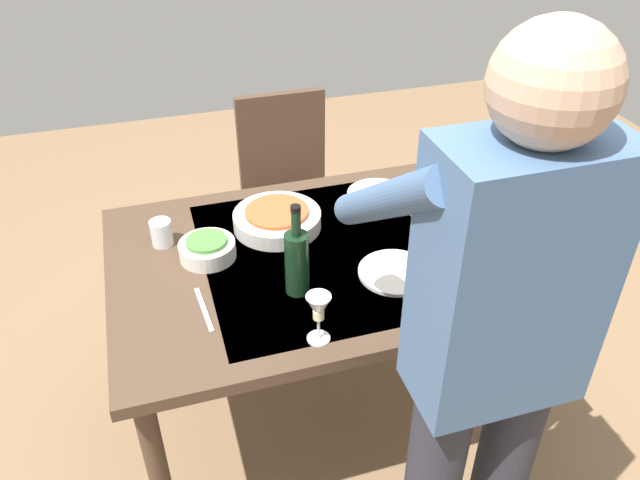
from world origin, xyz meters
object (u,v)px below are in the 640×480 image
wine_glass_right (487,200)px  dinner_plate_far (395,272)px  wine_bottle (297,261)px  serving_bowl_pasta (277,219)px  water_cup_near_right (423,305)px  side_bowl_salad (207,248)px  wine_glass_left (319,310)px  dining_table (320,272)px  dinner_plate_near (378,195)px  person_server (489,351)px  water_cup_near_left (161,233)px  chair_near (288,183)px

wine_glass_right → dinner_plate_far: (0.39, 0.16, -0.10)m
wine_bottle → serving_bowl_pasta: size_ratio=0.99×
water_cup_near_right → serving_bowl_pasta: water_cup_near_right is taller
side_bowl_salad → wine_glass_left: bearing=116.3°
dining_table → dinner_plate_near: (-0.31, -0.28, 0.09)m
person_server → water_cup_near_left: bearing=-55.4°
dining_table → dinner_plate_far: dinner_plate_far is taller
side_bowl_salad → dinner_plate_near: (-0.66, -0.20, -0.03)m
wine_glass_left → dinner_plate_near: wine_glass_left is taller
chair_near → dinner_plate_far: size_ratio=3.96×
wine_bottle → wine_glass_right: bearing=-168.1°
dining_table → chair_near: 0.88m
wine_glass_left → wine_glass_right: bearing=-152.4°
chair_near → serving_bowl_pasta: (0.20, 0.67, 0.26)m
wine_glass_left → water_cup_near_right: size_ratio=1.53×
chair_near → wine_glass_right: bearing=118.5°
wine_bottle → water_cup_near_left: 0.52m
water_cup_near_left → water_cup_near_right: water_cup_near_right is taller
dinner_plate_near → dinner_plate_far: bearing=75.2°
chair_near → water_cup_near_right: chair_near is taller
wine_bottle → serving_bowl_pasta: (-0.02, -0.35, -0.08)m
dining_table → chair_near: (-0.11, -0.86, -0.14)m
wine_glass_left → water_cup_near_left: 0.69m
chair_near → dinner_plate_near: chair_near is taller
dining_table → dinner_plate_near: dinner_plate_near is taller
dinner_plate_near → chair_near: bearing=-70.7°
water_cup_near_left → dinner_plate_near: 0.80m
wine_glass_left → wine_bottle: bearing=-90.2°
person_server → wine_bottle: size_ratio=5.71×
wine_glass_right → water_cup_near_left: (1.06, -0.21, -0.06)m
dining_table → wine_glass_right: bearing=178.5°
dining_table → side_bowl_salad: bearing=-13.2°
person_server → water_cup_near_right: bearing=-92.8°
person_server → wine_glass_right: bearing=-120.0°
chair_near → side_bowl_salad: chair_near is taller
dining_table → serving_bowl_pasta: size_ratio=4.48×
wine_glass_left → wine_glass_right: (-0.70, -0.37, 0.00)m
person_server → dinner_plate_far: size_ratio=7.34×
chair_near → wine_glass_right: size_ratio=6.03×
water_cup_near_left → person_server: bearing=124.6°
person_server → wine_glass_left: person_server is taller
person_server → wine_glass_right: (-0.42, -0.72, -0.11)m
wine_glass_right → dinner_plate_far: 0.43m
chair_near → wine_glass_left: 1.30m
wine_bottle → side_bowl_salad: (0.23, -0.25, -0.08)m
dining_table → wine_bottle: wine_bottle is taller
dinner_plate_near → dinner_plate_far: same height
wine_glass_right → side_bowl_salad: 0.94m
wine_bottle → dinner_plate_far: wine_bottle is taller
water_cup_near_right → dinner_plate_near: size_ratio=0.43×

